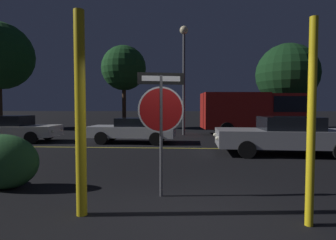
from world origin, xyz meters
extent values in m
plane|color=black|center=(0.00, 0.00, 0.00)|extent=(260.00, 260.00, 0.00)
cube|color=gold|center=(0.00, 7.27, 0.00)|extent=(38.81, 0.12, 0.01)
cylinder|color=#4C4C51|center=(-0.55, 1.25, 1.16)|extent=(0.06, 0.06, 2.32)
cylinder|color=white|center=(-0.55, 1.25, 1.67)|extent=(0.86, 0.20, 0.88)
cylinder|color=#B71414|center=(-0.55, 1.25, 1.67)|extent=(0.80, 0.19, 0.82)
cube|color=black|center=(-0.55, 1.25, 2.26)|extent=(0.87, 0.22, 0.22)
cube|color=white|center=(-0.55, 1.25, 2.26)|extent=(0.72, 0.19, 0.10)
cylinder|color=yellow|center=(-1.74, 0.29, 1.60)|extent=(0.17, 0.17, 3.21)
cylinder|color=yellow|center=(1.69, 0.12, 1.49)|extent=(0.11, 0.11, 2.98)
ellipsoid|color=#285B2D|center=(-3.89, 1.50, 0.58)|extent=(1.51, 0.74, 1.16)
cube|color=silver|center=(-8.65, 8.82, 0.56)|extent=(4.47, 2.17, 0.52)
cube|color=black|center=(-8.78, 8.81, 1.07)|extent=(1.85, 1.71, 0.49)
cylinder|color=black|center=(-7.38, 9.81, 0.30)|extent=(0.61, 0.25, 0.60)
cylinder|color=black|center=(-7.24, 8.05, 0.30)|extent=(0.61, 0.25, 0.60)
sphere|color=#F4EFCC|center=(-6.50, 9.56, 0.59)|extent=(0.14, 0.14, 0.14)
sphere|color=#F4EFCC|center=(-6.41, 8.42, 0.59)|extent=(0.14, 0.14, 0.14)
cube|color=silver|center=(-2.63, 8.87, 0.56)|extent=(4.19, 1.85, 0.52)
cube|color=black|center=(-2.50, 8.87, 1.01)|extent=(1.71, 1.51, 0.39)
cylinder|color=black|center=(-3.94, 8.12, 0.30)|extent=(0.61, 0.23, 0.60)
cylinder|color=black|center=(-3.87, 9.73, 0.30)|extent=(0.61, 0.23, 0.60)
cylinder|color=black|center=(-1.38, 8.01, 0.30)|extent=(0.61, 0.23, 0.60)
cylinder|color=black|center=(-1.31, 9.62, 0.30)|extent=(0.61, 0.23, 0.60)
sphere|color=#F4EFCC|center=(-4.74, 8.44, 0.58)|extent=(0.14, 0.14, 0.14)
sphere|color=#F4EFCC|center=(-4.69, 9.48, 0.58)|extent=(0.14, 0.14, 0.14)
cube|color=#9E9EA3|center=(3.54, 6.02, 0.60)|extent=(4.94, 2.10, 0.61)
cube|color=black|center=(3.69, 6.01, 1.14)|extent=(2.01, 1.71, 0.47)
cylinder|color=black|center=(2.00, 5.18, 0.30)|extent=(0.61, 0.23, 0.60)
cylinder|color=black|center=(2.08, 6.99, 0.30)|extent=(0.61, 0.23, 0.60)
cylinder|color=black|center=(5.09, 6.86, 0.30)|extent=(0.61, 0.23, 0.60)
sphere|color=#F4EFCC|center=(1.06, 5.54, 0.63)|extent=(0.14, 0.14, 0.14)
sphere|color=#F4EFCC|center=(1.11, 6.71, 0.63)|extent=(0.14, 0.14, 0.14)
cube|color=maroon|center=(6.26, 13.50, 1.49)|extent=(2.60, 2.35, 2.19)
cube|color=black|center=(6.26, 13.50, 1.93)|extent=(2.36, 2.37, 0.96)
cube|color=maroon|center=(3.06, 13.25, 1.52)|extent=(4.14, 2.61, 2.25)
cylinder|color=black|center=(6.11, 14.59, 0.42)|extent=(0.86, 0.35, 0.84)
cylinder|color=black|center=(6.28, 12.39, 0.42)|extent=(0.86, 0.35, 0.84)
cylinder|color=black|center=(2.27, 14.29, 0.42)|extent=(0.86, 0.35, 0.84)
cylinder|color=black|center=(2.45, 12.09, 0.42)|extent=(0.86, 0.35, 0.84)
cylinder|color=#4C4C51|center=(-0.13, 12.64, 3.11)|extent=(0.16, 0.16, 6.22)
sphere|color=#F9E5B2|center=(-0.13, 12.64, 6.48)|extent=(0.52, 0.52, 0.52)
cylinder|color=#422D1E|center=(-5.04, 17.62, 1.82)|extent=(0.32, 0.32, 3.65)
sphere|color=#19471E|center=(-5.04, 17.62, 4.96)|extent=(3.65, 3.65, 3.65)
cylinder|color=#422D1E|center=(-15.22, 16.98, 1.99)|extent=(0.32, 0.32, 3.98)
cylinder|color=#422D1E|center=(8.18, 18.05, 1.33)|extent=(0.32, 0.32, 2.65)
sphere|color=#143819|center=(8.18, 18.05, 4.41)|extent=(4.88, 4.88, 4.88)
camera|label=1|loc=(-0.12, -3.71, 1.70)|focal=28.00mm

